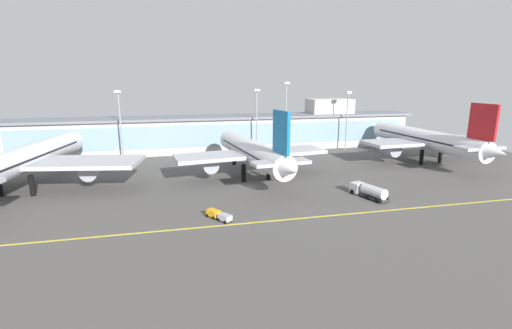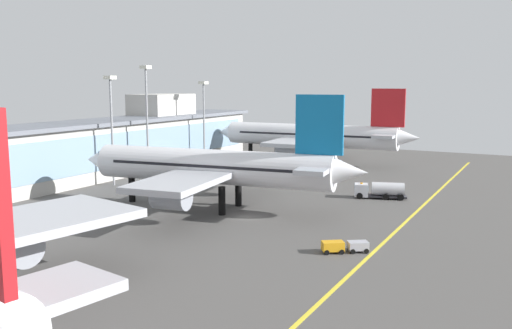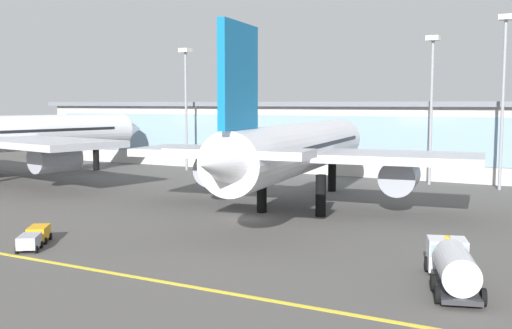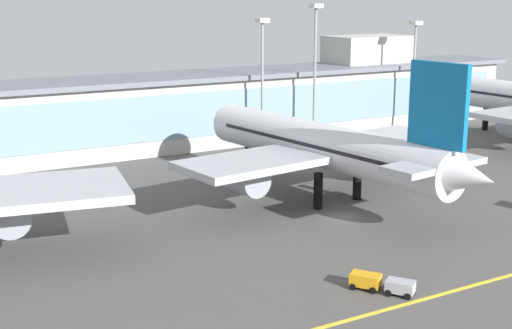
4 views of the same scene
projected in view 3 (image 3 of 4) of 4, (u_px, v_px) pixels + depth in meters
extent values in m
plane|color=#514F4C|center=(247.00, 219.00, 62.48)|extent=(193.74, 193.74, 0.00)
cube|color=yellow|center=(96.00, 270.00, 43.26)|extent=(154.99, 0.50, 0.01)
cube|color=beige|center=(381.00, 140.00, 102.11)|extent=(138.39, 12.00, 11.40)
cube|color=#84A3BC|center=(370.00, 139.00, 96.77)|extent=(132.85, 0.20, 7.29)
cube|color=slate|center=(381.00, 104.00, 101.50)|extent=(141.39, 14.00, 0.80)
cylinder|color=black|center=(96.00, 157.00, 108.29)|extent=(1.10, 1.10, 4.58)
cone|color=silver|center=(130.00, 129.00, 113.81)|extent=(6.28, 6.05, 5.44)
cube|color=#84A3BC|center=(114.00, 124.00, 110.82)|extent=(4.95, 4.72, 1.72)
cylinder|color=#999EA8|center=(55.00, 158.00, 85.66)|extent=(5.13, 7.19, 4.01)
cylinder|color=black|center=(262.00, 192.00, 66.11)|extent=(1.10, 1.10, 4.43)
cylinder|color=black|center=(321.00, 196.00, 63.74)|extent=(1.10, 1.10, 4.43)
cylinder|color=black|center=(332.00, 175.00, 82.01)|extent=(1.10, 1.10, 4.43)
cylinder|color=silver|center=(300.00, 148.00, 67.42)|extent=(10.75, 40.38, 5.54)
cone|color=silver|center=(343.00, 138.00, 87.54)|extent=(5.87, 5.63, 5.26)
cone|color=silver|center=(218.00, 162.00, 47.00)|extent=(5.47, 6.66, 4.71)
cube|color=#84A3BC|center=(338.00, 132.00, 84.41)|extent=(4.63, 4.39, 1.66)
cube|color=black|center=(300.00, 145.00, 67.38)|extent=(9.96, 34.04, 0.44)
cube|color=#B7BAC1|center=(300.00, 154.00, 67.49)|extent=(39.66, 14.61, 0.89)
cylinder|color=#999EA8|center=(217.00, 169.00, 72.92)|extent=(4.53, 5.66, 3.88)
cylinder|color=#999EA8|center=(400.00, 177.00, 65.18)|extent=(4.53, 5.66, 3.88)
cube|color=#0F6BA8|center=(239.00, 77.00, 50.35)|extent=(1.60, 7.22, 8.86)
cube|color=#B7BAC1|center=(239.00, 153.00, 50.99)|extent=(12.86, 5.99, 0.71)
cylinder|color=black|center=(427.00, 264.00, 42.83)|extent=(0.62, 1.14, 1.10)
cylinder|color=black|center=(465.00, 266.00, 42.34)|extent=(0.62, 1.14, 1.10)
cylinder|color=black|center=(433.00, 283.00, 38.44)|extent=(0.62, 1.14, 1.10)
cylinder|color=black|center=(476.00, 285.00, 37.95)|extent=(0.62, 1.14, 1.10)
cylinder|color=black|center=(437.00, 295.00, 35.98)|extent=(0.62, 1.14, 1.10)
cylinder|color=black|center=(483.00, 297.00, 35.49)|extent=(0.62, 1.14, 1.10)
cube|color=#2D2D33|center=(454.00, 284.00, 38.38)|extent=(4.52, 7.91, 0.30)
cube|color=silver|center=(447.00, 254.00, 42.24)|extent=(3.19, 3.02, 2.20)
cube|color=#84A3BC|center=(447.00, 247.00, 42.19)|extent=(3.12, 3.08, 0.88)
cylinder|color=silver|center=(456.00, 267.00, 37.72)|extent=(3.88, 6.01, 2.30)
cube|color=orange|center=(447.00, 237.00, 42.12)|extent=(0.30, 0.40, 0.20)
cylinder|color=black|center=(33.00, 237.00, 52.80)|extent=(0.51, 0.61, 0.60)
cylinder|color=black|center=(50.00, 236.00, 52.96)|extent=(0.51, 0.61, 0.60)
cylinder|color=black|center=(27.00, 241.00, 51.00)|extent=(0.51, 0.61, 0.60)
cylinder|color=black|center=(45.00, 241.00, 51.16)|extent=(0.51, 0.61, 0.60)
cube|color=orange|center=(39.00, 233.00, 51.93)|extent=(2.72, 2.99, 1.10)
cylinder|color=black|center=(23.00, 245.00, 49.66)|extent=(0.49, 0.60, 0.60)
cylinder|color=black|center=(41.00, 245.00, 49.83)|extent=(0.49, 0.60, 0.60)
cylinder|color=black|center=(17.00, 250.00, 48.00)|extent=(0.49, 0.60, 0.60)
cylinder|color=black|center=(36.00, 250.00, 48.16)|extent=(0.49, 0.60, 0.60)
cube|color=#A8A8B2|center=(29.00, 241.00, 48.86)|extent=(2.60, 2.83, 1.00)
cube|color=#2D2D33|center=(34.00, 241.00, 50.38)|extent=(0.42, 0.55, 0.08)
cylinder|color=gray|center=(431.00, 113.00, 88.09)|extent=(0.44, 0.44, 20.90)
cube|color=silver|center=(433.00, 38.00, 87.01)|extent=(1.80, 1.80, 0.70)
cylinder|color=gray|center=(186.00, 112.00, 107.15)|extent=(0.44, 0.44, 20.83)
cube|color=silver|center=(185.00, 50.00, 106.07)|extent=(1.80, 1.80, 0.70)
cylinder|color=gray|center=(503.00, 106.00, 82.62)|extent=(0.44, 0.44, 23.11)
cube|color=silver|center=(506.00, 17.00, 81.42)|extent=(1.80, 1.80, 0.70)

